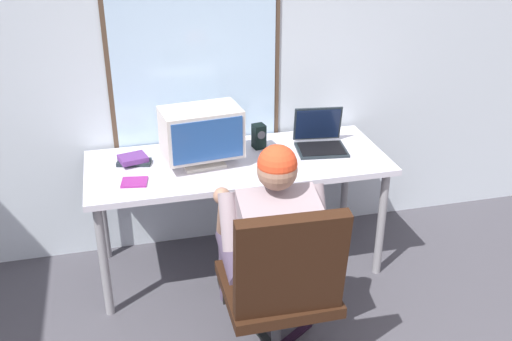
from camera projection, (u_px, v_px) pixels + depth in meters
name	position (u px, v px, depth m)	size (l,w,h in m)	color
wall_rear	(207.00, 58.00, 3.70)	(5.09, 0.08, 2.55)	silver
desk	(238.00, 170.00, 3.61)	(1.80, 0.73, 0.75)	gray
office_chair	(283.00, 281.00, 2.83)	(0.56, 0.60, 0.99)	black
person_seated	(269.00, 237.00, 3.06)	(0.54, 0.83, 1.19)	#4E4158
crt_monitor	(201.00, 133.00, 3.44)	(0.48, 0.33, 0.35)	beige
laptop	(320.00, 138.00, 3.73)	(0.34, 0.33, 0.24)	#1C252A
wine_glass	(273.00, 156.00, 3.40)	(0.09, 0.09, 0.14)	silver
desk_speaker	(259.00, 136.00, 3.71)	(0.08, 0.09, 0.15)	black
book_stack	(133.00, 160.00, 3.52)	(0.21, 0.16, 0.05)	#1D272B
cd_case	(134.00, 182.00, 3.31)	(0.16, 0.15, 0.01)	#851F74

